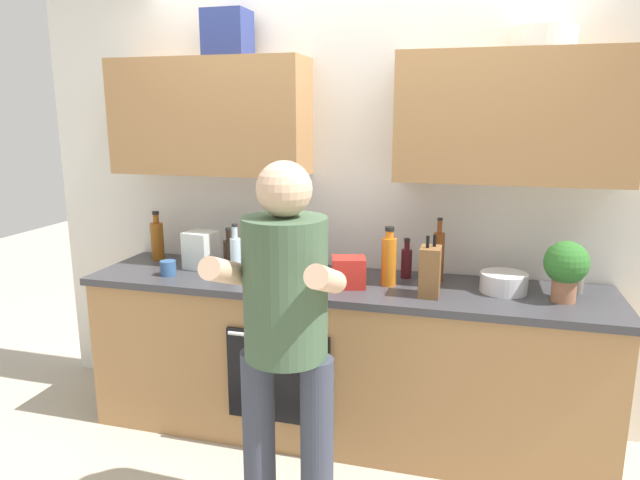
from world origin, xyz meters
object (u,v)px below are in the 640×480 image
knife_block (430,271)px  bottle_juice (389,260)px  bottle_soy (229,255)px  bottle_wine (406,262)px  bottle_syrup (157,239)px  person_standing (286,326)px  cup_tea (168,268)px  potted_herb (566,266)px  bottle_water (236,257)px  mixing_bowl (504,283)px  bottle_vinegar (438,255)px  grocery_bag_produce (201,250)px  cup_stoneware (575,283)px  bottle_hotsauce (305,253)px  grocery_bag_crisps (349,272)px

knife_block → bottle_juice: bearing=151.0°
bottle_juice → bottle_soy: bottle_juice is taller
bottle_wine → bottle_syrup: bottle_syrup is taller
person_standing → cup_tea: bearing=143.0°
potted_herb → bottle_syrup: bearing=175.0°
bottle_water → mixing_bowl: bearing=6.6°
bottle_vinegar → bottle_wine: 0.18m
bottle_soy → grocery_bag_produce: 0.21m
bottle_vinegar → cup_tea: bearing=-168.7°
bottle_soy → grocery_bag_produce: size_ratio=1.20×
mixing_bowl → bottle_vinegar: bearing=161.8°
grocery_bag_produce → bottle_vinegar: bearing=4.3°
cup_stoneware → knife_block: knife_block is taller
mixing_bowl → person_standing: bearing=-134.6°
bottle_juice → bottle_hotsauce: size_ratio=1.12×
bottle_juice → grocery_bag_crisps: 0.22m
bottle_hotsauce → knife_block: knife_block is taller
bottle_vinegar → bottle_water: bottle_vinegar is taller
bottle_wine → bottle_hotsauce: bearing=-175.1°
bottle_juice → grocery_bag_crisps: bottle_juice is taller
bottle_syrup → mixing_bowl: bearing=-3.5°
bottle_syrup → mixing_bowl: (2.06, -0.13, -0.08)m
cup_stoneware → potted_herb: (-0.07, -0.16, 0.13)m
cup_tea → grocery_bag_produce: grocery_bag_produce is taller
bottle_soy → potted_herb: size_ratio=0.87×
cup_tea → grocery_bag_crisps: 1.03m
bottle_syrup → bottle_soy: size_ratio=1.16×
bottle_hotsauce → knife_block: (0.72, -0.24, 0.01)m
knife_block → grocery_bag_crisps: knife_block is taller
person_standing → bottle_hotsauce: size_ratio=5.74×
person_standing → potted_herb: person_standing is taller
bottle_hotsauce → bottle_soy: bearing=-165.2°
potted_herb → bottle_wine: bearing=165.7°
bottle_syrup → cup_tea: bottle_syrup is taller
bottle_syrup → cup_stoneware: bearing=-1.0°
grocery_bag_produce → bottle_hotsauce: bearing=6.0°
bottle_hotsauce → mixing_bowl: size_ratio=1.19×
bottle_vinegar → bottle_syrup: size_ratio=1.15×
bottle_water → grocery_bag_crisps: bottle_water is taller
bottle_wine → mixing_bowl: 0.53m
cup_tea → bottle_vinegar: bearing=11.3°
cup_tea → bottle_soy: bearing=25.0°
bottle_vinegar → cup_stoneware: 0.70m
bottle_wine → cup_stoneware: 0.86m
bottle_juice → cup_stoneware: size_ratio=3.10×
potted_herb → bottle_juice: bearing=177.5°
bottle_soy → cup_stoneware: bearing=3.8°
bottle_juice → bottle_soy: size_ratio=1.21×
bottle_hotsauce → bottle_soy: 0.43m
person_standing → bottle_syrup: person_standing is taller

